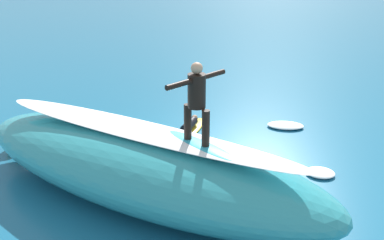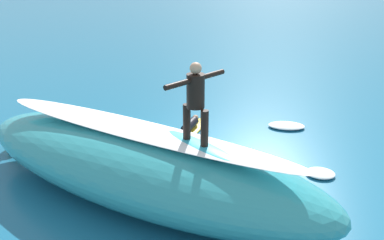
{
  "view_description": "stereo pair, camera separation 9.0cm",
  "coord_description": "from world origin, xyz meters",
  "views": [
    {
      "loc": [
        -2.53,
        10.16,
        5.11
      ],
      "look_at": [
        -0.35,
        0.77,
        1.24
      ],
      "focal_mm": 40.35,
      "sensor_mm": 36.0,
      "label": 1
    },
    {
      "loc": [
        -2.62,
        10.14,
        5.11
      ],
      "look_at": [
        -0.35,
        0.77,
        1.24
      ],
      "focal_mm": 40.35,
      "sensor_mm": 36.0,
      "label": 2
    }
  ],
  "objects": [
    {
      "name": "surfboard_paddling",
      "position": [
        0.23,
        -1.33,
        0.04
      ],
      "size": [
        0.83,
        2.19,
        0.07
      ],
      "primitive_type": "ellipsoid",
      "rotation": [
        0.0,
        0.0,
        -1.71
      ],
      "color": "yellow",
      "rests_on": "ground_plane"
    },
    {
      "name": "foam_patch_mid",
      "position": [
        -2.56,
        -2.31,
        0.07
      ],
      "size": [
        1.16,
        0.77,
        0.13
      ],
      "primitive_type": "ellipsoid",
      "rotation": [
        0.0,
        0.0,
        0.11
      ],
      "color": "white",
      "rests_on": "ground_plane"
    },
    {
      "name": "foam_patch_far",
      "position": [
        3.93,
        0.31,
        0.07
      ],
      "size": [
        0.91,
        0.99,
        0.13
      ],
      "primitive_type": "ellipsoid",
      "rotation": [
        0.0,
        0.0,
        0.96
      ],
      "color": "white",
      "rests_on": "ground_plane"
    },
    {
      "name": "surfer_paddling",
      "position": [
        0.25,
        -1.21,
        0.2
      ],
      "size": [
        0.46,
        1.59,
        0.29
      ],
      "rotation": [
        0.0,
        0.0,
        -1.71
      ],
      "color": "black",
      "rests_on": "surfboard_paddling"
    },
    {
      "name": "foam_patch_near",
      "position": [
        -3.47,
        0.51,
        0.06
      ],
      "size": [
        0.7,
        0.61,
        0.12
      ],
      "primitive_type": "ellipsoid",
      "rotation": [
        0.0,
        0.0,
        0.01
      ],
      "color": "white",
      "rests_on": "ground_plane"
    },
    {
      "name": "surfboard_riding",
      "position": [
        -0.92,
        2.86,
        1.62
      ],
      "size": [
        2.09,
        1.53,
        0.09
      ],
      "primitive_type": "ellipsoid",
      "rotation": [
        0.0,
        0.0,
        -0.55
      ],
      "color": "#33B2D1",
      "rests_on": "wave_crest"
    },
    {
      "name": "ground_plane",
      "position": [
        0.0,
        0.0,
        0.0
      ],
      "size": [
        120.0,
        120.0,
        0.0
      ],
      "primitive_type": "plane",
      "color": "#196084"
    },
    {
      "name": "wave_crest",
      "position": [
        0.4,
        2.45,
        0.79
      ],
      "size": [
        9.17,
        5.18,
        1.57
      ],
      "primitive_type": "ellipsoid",
      "rotation": [
        0.0,
        0.0,
        -0.3
      ],
      "color": "teal",
      "rests_on": "ground_plane"
    },
    {
      "name": "wave_foam_lip",
      "position": [
        0.4,
        2.45,
        1.61
      ],
      "size": [
        7.39,
        3.11,
        0.08
      ],
      "primitive_type": "ellipsoid",
      "rotation": [
        0.0,
        0.0,
        -0.3
      ],
      "color": "white",
      "rests_on": "wave_crest"
    },
    {
      "name": "buoy_marker",
      "position": [
        4.55,
        0.94,
        0.26
      ],
      "size": [
        0.52,
        0.52,
        0.88
      ],
      "color": "orange",
      "rests_on": "ground_plane"
    },
    {
      "name": "surfer_riding",
      "position": [
        -0.92,
        2.86,
        2.56
      ],
      "size": [
        0.85,
        1.31,
        1.55
      ],
      "rotation": [
        0.0,
        0.0,
        -0.55
      ],
      "color": "black",
      "rests_on": "surfboard_riding"
    }
  ]
}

